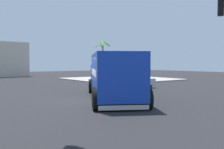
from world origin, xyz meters
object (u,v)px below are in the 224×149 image
Objects in this scene: delivery_truck at (113,75)px; pickup_silver at (129,78)px; vending_machine_red at (124,72)px; palm_tree_far at (103,52)px.

delivery_truck is 8.81m from pickup_silver.
vending_machine_red is 7.95m from palm_tree_far.
delivery_truck is 15.17m from vending_machine_red.
delivery_truck reaches higher than vending_machine_red.
palm_tree_far reaches higher than delivery_truck.
delivery_truck is 1.61× the size of palm_tree_far.
vending_machine_red is at bearing -105.18° from palm_tree_far.
pickup_silver is 14.06m from palm_tree_far.
vending_machine_red is (10.14, 11.28, -0.38)m from delivery_truck.
vending_machine_red is at bearing 48.06° from delivery_truck.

